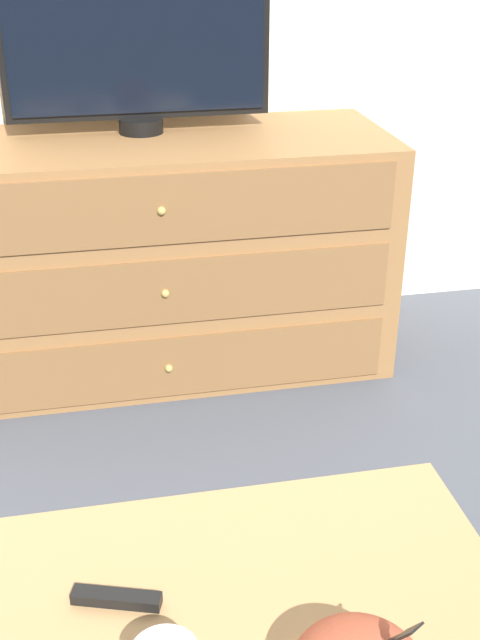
# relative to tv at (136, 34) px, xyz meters

# --- Properties ---
(ground_plane) EXTENTS (12.00, 12.00, 0.00)m
(ground_plane) POSITION_rel_tv_xyz_m (-0.07, 0.22, -1.03)
(ground_plane) COLOR #474C56
(dresser) EXTENTS (1.45, 0.57, 0.75)m
(dresser) POSITION_rel_tv_xyz_m (0.02, -0.09, -0.66)
(dresser) COLOR olive
(dresser) RESTS_ON ground_plane
(tv) EXTENTS (0.79, 0.13, 0.55)m
(tv) POSITION_rel_tv_xyz_m (0.00, 0.00, 0.00)
(tv) COLOR black
(tv) RESTS_ON dresser
(remote_control) EXTENTS (0.13, 0.07, 0.02)m
(remote_control) POSITION_rel_tv_xyz_m (-0.19, -1.58, -0.57)
(remote_control) COLOR black
(remote_control) RESTS_ON coffee_table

